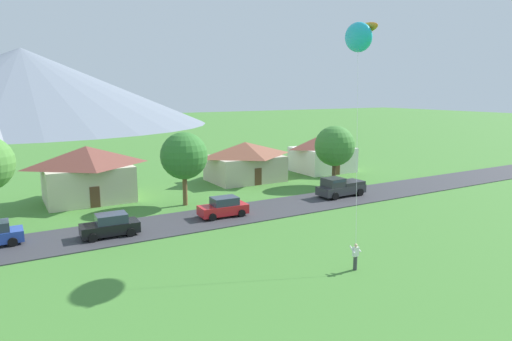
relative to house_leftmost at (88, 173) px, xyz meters
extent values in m
cube|color=#38383D|center=(6.25, -11.84, -2.79)|extent=(160.00, 6.17, 0.08)
cone|color=slate|center=(1.10, 112.74, 9.02)|extent=(112.08, 112.08, 23.69)
cube|color=beige|center=(0.00, 0.00, -1.07)|extent=(8.02, 6.27, 3.53)
pyramid|color=brown|center=(0.00, 0.00, 1.67)|extent=(8.66, 6.78, 1.94)
cube|color=brown|center=(0.00, -3.16, -1.83)|extent=(0.90, 0.06, 2.00)
cube|color=silver|center=(30.32, 1.26, -1.21)|extent=(7.23, 6.15, 3.24)
pyramid|color=brown|center=(30.32, 1.26, 1.30)|extent=(7.81, 6.64, 1.78)
cube|color=brown|center=(30.32, -1.83, -1.83)|extent=(0.90, 0.06, 2.00)
cube|color=beige|center=(18.24, 0.92, -1.31)|extent=(8.36, 6.19, 3.04)
pyramid|color=brown|center=(18.24, 0.92, 1.05)|extent=(9.03, 6.69, 1.67)
cube|color=brown|center=(18.24, -2.19, -1.83)|extent=(0.90, 0.06, 2.00)
cylinder|color=brown|center=(7.63, -6.47, -1.28)|extent=(0.44, 0.44, 3.10)
sphere|color=#33752D|center=(7.63, -6.47, 1.94)|extent=(4.46, 4.46, 4.46)
cylinder|color=#4C3823|center=(25.92, -6.39, -1.42)|extent=(0.44, 0.44, 2.82)
sphere|color=#3D7F33|center=(25.92, -6.39, 1.72)|extent=(4.62, 4.62, 4.62)
cube|color=red|center=(8.94, -12.00, -2.15)|extent=(4.28, 1.99, 0.80)
cube|color=#2D3847|center=(9.09, -12.00, -1.41)|extent=(2.27, 1.68, 0.68)
cylinder|color=black|center=(7.55, -12.85, -2.43)|extent=(0.65, 0.27, 0.64)
cylinder|color=black|center=(7.64, -11.02, -2.43)|extent=(0.65, 0.27, 0.64)
cylinder|color=black|center=(10.25, -12.98, -2.43)|extent=(0.65, 0.27, 0.64)
cylinder|color=black|center=(10.33, -11.14, -2.43)|extent=(0.65, 0.27, 0.64)
cube|color=black|center=(-0.71, -12.50, -2.15)|extent=(4.27, 1.96, 0.80)
cube|color=#2D3847|center=(-0.56, -12.51, -1.41)|extent=(2.26, 1.67, 0.68)
cylinder|color=black|center=(-2.09, -13.37, -2.43)|extent=(0.65, 0.26, 0.64)
cylinder|color=black|center=(-2.02, -11.53, -2.43)|extent=(0.65, 0.26, 0.64)
cylinder|color=black|center=(0.60, -13.47, -2.43)|extent=(0.65, 0.26, 0.64)
cylinder|color=black|center=(0.67, -11.64, -2.43)|extent=(0.65, 0.26, 0.64)
cylinder|color=black|center=(-7.11, -11.48, -2.43)|extent=(0.64, 0.24, 0.64)
cylinder|color=black|center=(-7.11, -9.64, -2.43)|extent=(0.64, 0.24, 0.64)
cube|color=#333338|center=(22.78, -11.33, -2.08)|extent=(5.26, 2.15, 0.84)
cube|color=#333338|center=(21.68, -11.36, -1.21)|extent=(1.95, 1.89, 0.90)
cube|color=#2D3847|center=(21.68, -11.36, -0.94)|extent=(1.67, 1.93, 0.28)
cube|color=#28282C|center=(23.93, -11.30, -1.48)|extent=(2.76, 2.04, 0.36)
cylinder|color=black|center=(21.11, -12.40, -2.37)|extent=(0.77, 0.30, 0.76)
cylinder|color=black|center=(21.05, -10.36, -2.37)|extent=(0.77, 0.30, 0.76)
cylinder|color=black|center=(24.51, -12.30, -2.37)|extent=(0.77, 0.30, 0.76)
cylinder|color=black|center=(24.45, -10.26, -2.37)|extent=(0.77, 0.30, 0.76)
cylinder|color=#3D3D42|center=(10.84, -26.46, -2.39)|extent=(0.24, 0.24, 0.88)
cube|color=white|center=(10.84, -26.46, -1.66)|extent=(0.36, 0.22, 0.58)
sphere|color=beige|center=(10.84, -26.46, -1.26)|extent=(0.21, 0.21, 0.21)
cylinder|color=white|center=(10.62, -26.40, -1.52)|extent=(0.18, 0.55, 0.37)
cylinder|color=white|center=(11.06, -26.40, -1.52)|extent=(0.18, 0.55, 0.37)
ellipsoid|color=#1EB2D1|center=(14.55, -21.92, 11.57)|extent=(2.26, 3.59, 2.17)
ellipsoid|color=orange|center=(15.02, -22.04, 12.17)|extent=(1.31, 3.40, 0.75)
cylinder|color=silver|center=(12.70, -24.19, 5.14)|extent=(3.73, 4.57, 12.86)
camera|label=1|loc=(-7.39, -45.74, 8.02)|focal=31.35mm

